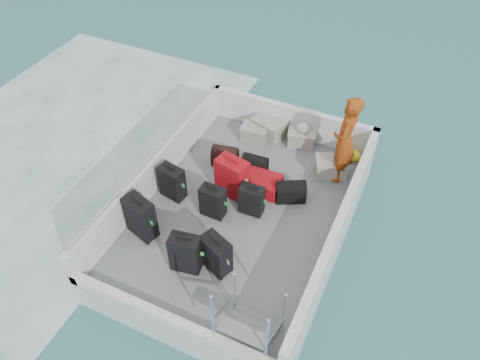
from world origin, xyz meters
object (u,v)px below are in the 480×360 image
object	(u,v)px
suitcase_3	(186,254)
passenger	(345,140)
suitcase_0	(141,218)
crate_0	(255,134)
crate_1	(269,128)
suitcase_7	(252,200)
crate_2	(302,139)
suitcase_4	(213,202)
suitcase_5	(232,177)
suitcase_8	(260,183)
crate_3	(331,168)
suitcase_1	(172,183)
suitcase_6	(216,254)

from	to	relation	value
suitcase_3	passenger	size ratio (longest dim) A/B	0.40
suitcase_0	crate_0	world-z (taller)	suitcase_0
crate_1	suitcase_0	bearing A→B (deg)	-105.49
suitcase_7	crate_2	bearing A→B (deg)	82.74
suitcase_4	suitcase_5	xyz separation A→B (m)	(0.07, 0.63, 0.07)
suitcase_8	passenger	distance (m)	1.72
suitcase_5	suitcase_8	distance (m)	0.58
suitcase_3	suitcase_5	xyz separation A→B (m)	(-0.06, 1.82, 0.03)
suitcase_5	crate_1	distance (m)	1.85
suitcase_8	crate_3	size ratio (longest dim) A/B	1.33
crate_2	passenger	bearing A→B (deg)	-31.45
suitcase_1	suitcase_6	distance (m)	1.80
suitcase_1	crate_2	bearing A→B (deg)	65.51
suitcase_1	suitcase_6	size ratio (longest dim) A/B	1.01
suitcase_6	suitcase_4	bearing A→B (deg)	141.62
suitcase_4	suitcase_8	xyz separation A→B (m)	(0.51, 0.93, -0.17)
suitcase_0	suitcase_8	size ratio (longest dim) A/B	1.05
crate_2	suitcase_7	bearing A→B (deg)	-94.77
suitcase_0	crate_0	xyz separation A→B (m)	(0.72, 3.10, -0.24)
suitcase_1	suitcase_3	distance (m)	1.63
suitcase_3	suitcase_7	bearing A→B (deg)	63.32
suitcase_4	crate_3	world-z (taller)	suitcase_4
suitcase_0	suitcase_1	xyz separation A→B (m)	(0.02, 0.98, -0.06)
suitcase_5	suitcase_0	bearing A→B (deg)	-110.38
suitcase_4	suitcase_5	size ratio (longest dim) A/B	0.81
crate_2	passenger	size ratio (longest dim) A/B	0.29
suitcase_1	suitcase_4	distance (m)	0.88
suitcase_1	crate_0	size ratio (longest dim) A/B	1.33
crate_3	suitcase_8	bearing A→B (deg)	-138.99
crate_0	suitcase_0	bearing A→B (deg)	-103.02
suitcase_5	crate_3	bearing A→B (deg)	51.38
suitcase_6	crate_3	bearing A→B (deg)	92.21
crate_1	crate_3	bearing A→B (deg)	-21.57
suitcase_3	passenger	xyz separation A→B (m)	(1.59, 3.07, 0.53)
suitcase_0	passenger	xyz separation A→B (m)	(2.62, 2.77, 0.50)
crate_2	crate_3	distance (m)	1.01
suitcase_4	passenger	size ratio (longest dim) A/B	0.35
suitcase_4	crate_1	size ratio (longest dim) A/B	1.02
suitcase_0	suitcase_3	size ratio (longest dim) A/B	1.10
suitcase_4	suitcase_6	distance (m)	1.14
suitcase_0	passenger	distance (m)	3.85
suitcase_6	suitcase_7	size ratio (longest dim) A/B	1.13
crate_0	suitcase_7	bearing A→B (deg)	-67.82
suitcase_0	crate_2	world-z (taller)	suitcase_0
suitcase_7	crate_1	world-z (taller)	suitcase_7
crate_3	suitcase_1	bearing A→B (deg)	-144.17
suitcase_4	crate_0	xyz separation A→B (m)	(-0.17, 2.21, -0.16)
suitcase_7	suitcase_8	bearing A→B (deg)	95.60
suitcase_0	suitcase_8	distance (m)	2.30
suitcase_1	passenger	bearing A→B (deg)	44.64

